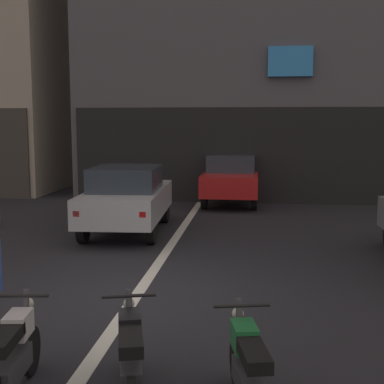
{
  "coord_description": "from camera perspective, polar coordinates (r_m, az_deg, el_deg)",
  "views": [
    {
      "loc": [
        1.81,
        -7.79,
        2.71
      ],
      "look_at": [
        0.65,
        2.0,
        1.4
      ],
      "focal_mm": 49.28,
      "sensor_mm": 36.0,
      "label": 1
    }
  ],
  "objects": [
    {
      "name": "ground_plane",
      "position": [
        8.44,
        -6.12,
        -11.2
      ],
      "size": [
        120.0,
        120.0,
        0.0
      ],
      "primitive_type": "plane",
      "color": "#232328"
    },
    {
      "name": "motorcycle_green_row_centre",
      "position": [
        5.11,
        6.07,
        -18.64
      ],
      "size": [
        0.56,
        1.65,
        0.98
      ],
      "color": "black",
      "rests_on": "ground"
    },
    {
      "name": "motorcycle_white_row_leftmost",
      "position": [
        5.62,
        -18.8,
        -16.48
      ],
      "size": [
        0.55,
        1.67,
        0.98
      ],
      "color": "black",
      "rests_on": "ground"
    },
    {
      "name": "car_red_down_street",
      "position": [
        17.7,
        4.26,
        1.63
      ],
      "size": [
        1.76,
        4.1,
        1.64
      ],
      "color": "black",
      "rests_on": "ground"
    },
    {
      "name": "car_silver_crossing_near",
      "position": [
        13.06,
        -7.02,
        -0.52
      ],
      "size": [
        1.96,
        4.18,
        1.64
      ],
      "color": "black",
      "rests_on": "ground"
    },
    {
      "name": "motorcycle_black_row_left_mid",
      "position": [
        5.37,
        -6.68,
        -17.25
      ],
      "size": [
        0.6,
        1.63,
        0.98
      ],
      "color": "black",
      "rests_on": "ground"
    },
    {
      "name": "lane_centre_line",
      "position": [
        14.16,
        -0.72,
        -3.44
      ],
      "size": [
        0.2,
        18.0,
        0.01
      ],
      "primitive_type": "cube",
      "color": "silver",
      "rests_on": "ground"
    }
  ]
}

